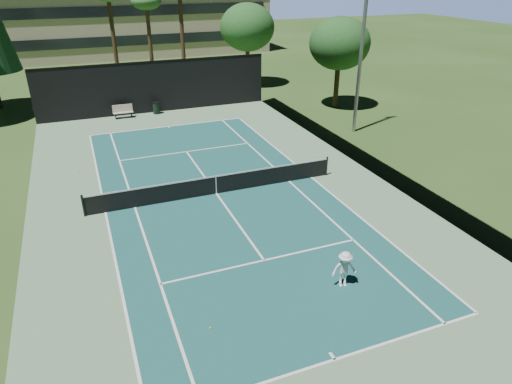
{
  "coord_description": "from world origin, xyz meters",
  "views": [
    {
      "loc": [
        -5.81,
        -20.23,
        10.41
      ],
      "look_at": [
        1.0,
        -3.0,
        1.3
      ],
      "focal_mm": 32.0,
      "sensor_mm": 36.0,
      "label": 1
    }
  ],
  "objects_px": {
    "tennis_net": "(216,184)",
    "tennis_ball_c": "(233,179)",
    "tennis_ball_a": "(210,328)",
    "player": "(344,269)",
    "trash_bin": "(156,108)",
    "park_bench": "(123,111)",
    "tennis_ball_d": "(78,173)",
    "tennis_ball_b": "(164,186)"
  },
  "relations": [
    {
      "from": "tennis_ball_d",
      "to": "trash_bin",
      "type": "distance_m",
      "value": 11.92
    },
    {
      "from": "tennis_ball_c",
      "to": "tennis_net",
      "type": "bearing_deg",
      "value": -135.65
    },
    {
      "from": "tennis_ball_d",
      "to": "tennis_net",
      "type": "bearing_deg",
      "value": -39.71
    },
    {
      "from": "tennis_ball_c",
      "to": "trash_bin",
      "type": "height_order",
      "value": "trash_bin"
    },
    {
      "from": "player",
      "to": "park_bench",
      "type": "xyz_separation_m",
      "value": [
        -4.85,
        24.23,
        -0.17
      ]
    },
    {
      "from": "tennis_ball_a",
      "to": "trash_bin",
      "type": "distance_m",
      "value": 24.95
    },
    {
      "from": "player",
      "to": "tennis_ball_a",
      "type": "height_order",
      "value": "player"
    },
    {
      "from": "park_bench",
      "to": "player",
      "type": "bearing_deg",
      "value": -78.67
    },
    {
      "from": "tennis_ball_d",
      "to": "player",
      "type": "bearing_deg",
      "value": -59.04
    },
    {
      "from": "tennis_ball_c",
      "to": "tennis_ball_d",
      "type": "relative_size",
      "value": 1.07
    },
    {
      "from": "tennis_ball_b",
      "to": "tennis_net",
      "type": "bearing_deg",
      "value": -38.5
    },
    {
      "from": "tennis_ball_b",
      "to": "player",
      "type": "bearing_deg",
      "value": -67.65
    },
    {
      "from": "tennis_ball_d",
      "to": "tennis_ball_b",
      "type": "bearing_deg",
      "value": -40.37
    },
    {
      "from": "tennis_net",
      "to": "park_bench",
      "type": "xyz_separation_m",
      "value": [
        -2.77,
        15.32,
        -0.01
      ]
    },
    {
      "from": "tennis_ball_a",
      "to": "tennis_ball_c",
      "type": "bearing_deg",
      "value": 67.39
    },
    {
      "from": "tennis_net",
      "to": "tennis_ball_c",
      "type": "relative_size",
      "value": 165.63
    },
    {
      "from": "tennis_net",
      "to": "tennis_ball_c",
      "type": "distance_m",
      "value": 1.97
    },
    {
      "from": "player",
      "to": "tennis_ball_b",
      "type": "bearing_deg",
      "value": 125.81
    },
    {
      "from": "tennis_ball_b",
      "to": "trash_bin",
      "type": "xyz_separation_m",
      "value": [
        2.16,
        13.64,
        0.45
      ]
    },
    {
      "from": "tennis_net",
      "to": "player",
      "type": "bearing_deg",
      "value": -76.86
    },
    {
      "from": "tennis_ball_a",
      "to": "tennis_ball_d",
      "type": "distance_m",
      "value": 15.07
    },
    {
      "from": "player",
      "to": "park_bench",
      "type": "bearing_deg",
      "value": 114.78
    },
    {
      "from": "tennis_ball_c",
      "to": "trash_bin",
      "type": "bearing_deg",
      "value": 96.23
    },
    {
      "from": "tennis_ball_c",
      "to": "trash_bin",
      "type": "relative_size",
      "value": 0.08
    },
    {
      "from": "player",
      "to": "tennis_ball_b",
      "type": "relative_size",
      "value": 23.79
    },
    {
      "from": "tennis_ball_a",
      "to": "tennis_ball_c",
      "type": "relative_size",
      "value": 0.88
    },
    {
      "from": "tennis_ball_a",
      "to": "tennis_ball_c",
      "type": "distance_m",
      "value": 11.48
    },
    {
      "from": "tennis_ball_b",
      "to": "trash_bin",
      "type": "relative_size",
      "value": 0.06
    },
    {
      "from": "tennis_net",
      "to": "park_bench",
      "type": "distance_m",
      "value": 15.57
    },
    {
      "from": "player",
      "to": "tennis_ball_c",
      "type": "xyz_separation_m",
      "value": [
        -0.72,
        10.23,
        -0.68
      ]
    },
    {
      "from": "player",
      "to": "trash_bin",
      "type": "relative_size",
      "value": 1.52
    },
    {
      "from": "player",
      "to": "tennis_ball_b",
      "type": "height_order",
      "value": "player"
    },
    {
      "from": "tennis_net",
      "to": "tennis_ball_d",
      "type": "height_order",
      "value": "tennis_net"
    },
    {
      "from": "tennis_ball_d",
      "to": "park_bench",
      "type": "height_order",
      "value": "park_bench"
    },
    {
      "from": "tennis_net",
      "to": "tennis_ball_c",
      "type": "xyz_separation_m",
      "value": [
        1.36,
        1.33,
        -0.52
      ]
    },
    {
      "from": "trash_bin",
      "to": "tennis_ball_d",
      "type": "bearing_deg",
      "value": -121.98
    },
    {
      "from": "tennis_net",
      "to": "trash_bin",
      "type": "height_order",
      "value": "tennis_net"
    },
    {
      "from": "tennis_ball_d",
      "to": "trash_bin",
      "type": "xyz_separation_m",
      "value": [
        6.31,
        10.11,
        0.44
      ]
    },
    {
      "from": "tennis_ball_c",
      "to": "park_bench",
      "type": "distance_m",
      "value": 14.6
    },
    {
      "from": "player",
      "to": "tennis_ball_d",
      "type": "relative_size",
      "value": 19.65
    },
    {
      "from": "player",
      "to": "tennis_net",
      "type": "bearing_deg",
      "value": 116.6
    },
    {
      "from": "park_bench",
      "to": "trash_bin",
      "type": "relative_size",
      "value": 1.59
    }
  ]
}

